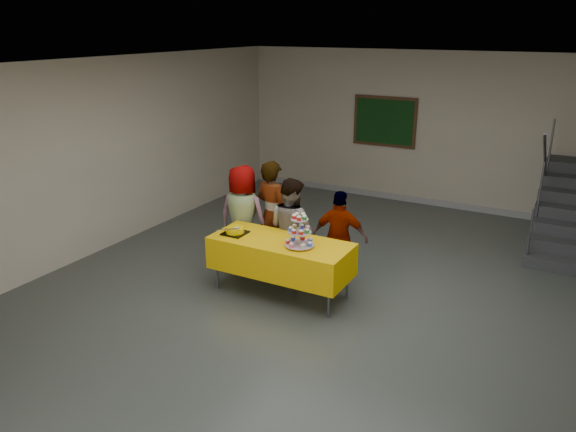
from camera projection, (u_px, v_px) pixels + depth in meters
name	position (u px, v px, depth m)	size (l,w,h in m)	color
room_shell	(328.00, 145.00, 6.52)	(10.00, 10.04, 3.02)	#4C514C
bake_table	(281.00, 256.00, 7.43)	(1.88, 0.78, 0.77)	#595960
cupcake_stand	(300.00, 233.00, 7.10)	(0.38, 0.38, 0.44)	silver
bear_cake	(235.00, 230.00, 7.58)	(0.32, 0.36, 0.12)	black
schoolchild_a	(243.00, 217.00, 8.25)	(0.76, 0.49, 1.55)	slate
schoolchild_b	(272.00, 215.00, 8.23)	(0.59, 0.39, 1.62)	slate
schoolchild_c	(291.00, 228.00, 7.91)	(0.71, 0.55, 1.46)	slate
schoolchild_d	(340.00, 237.00, 7.75)	(0.78, 0.32, 1.33)	slate
noticeboard	(385.00, 122.00, 11.25)	(1.30, 0.05, 1.00)	#472B16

